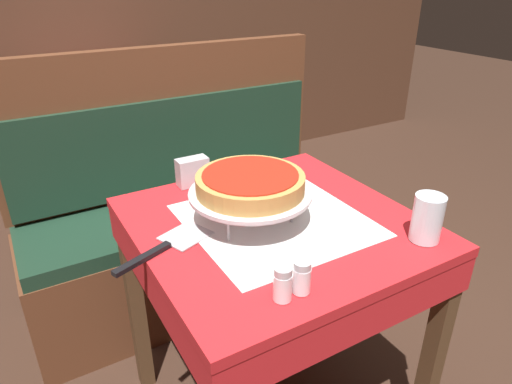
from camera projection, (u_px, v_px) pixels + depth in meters
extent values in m
cube|color=red|center=(275.00, 225.00, 1.28)|extent=(0.75, 0.75, 0.03)
cube|color=white|center=(275.00, 220.00, 1.27)|extent=(0.47, 0.47, 0.00)
cube|color=red|center=(275.00, 245.00, 1.31)|extent=(0.75, 0.75, 0.10)
cube|color=#4C331E|center=(432.00, 359.00, 1.34)|extent=(0.05, 0.05, 0.74)
cube|color=#4C331E|center=(136.00, 304.00, 1.56)|extent=(0.05, 0.05, 0.74)
cube|color=#4C331E|center=(299.00, 249.00, 1.87)|extent=(0.05, 0.05, 0.74)
cube|color=red|center=(100.00, 97.00, 2.54)|extent=(0.72, 0.72, 0.03)
cube|color=white|center=(99.00, 95.00, 2.53)|extent=(0.45, 0.45, 0.00)
cube|color=red|center=(102.00, 111.00, 2.57)|extent=(0.72, 0.72, 0.12)
cube|color=#4C331E|center=(61.00, 195.00, 2.31)|extent=(0.05, 0.05, 0.74)
cube|color=#4C331E|center=(182.00, 169.00, 2.60)|extent=(0.05, 0.05, 0.74)
cube|color=#4C331E|center=(43.00, 154.00, 2.81)|extent=(0.05, 0.05, 0.74)
cube|color=#4C331E|center=(146.00, 136.00, 3.11)|extent=(0.05, 0.05, 0.74)
cube|color=brown|center=(193.00, 257.00, 2.08)|extent=(1.40, 0.45, 0.44)
cube|color=#193323|center=(189.00, 210.00, 1.97)|extent=(1.37, 0.44, 0.06)
cube|color=brown|center=(167.00, 121.00, 1.97)|extent=(1.40, 0.06, 0.63)
cube|color=#193323|center=(172.00, 145.00, 1.98)|extent=(1.34, 0.02, 0.40)
cube|color=#4C2D1E|center=(82.00, 4.00, 2.82)|extent=(6.00, 0.04, 2.40)
cylinder|color=#ADADB2|center=(231.00, 193.00, 1.33)|extent=(0.01, 0.01, 0.08)
cylinder|color=#ADADB2|center=(228.00, 228.00, 1.16)|extent=(0.01, 0.01, 0.08)
cylinder|color=#ADADB2|center=(292.00, 209.00, 1.25)|extent=(0.01, 0.01, 0.08)
cylinder|color=#ADADB2|center=(250.00, 197.00, 1.23)|extent=(0.22, 0.22, 0.01)
cylinder|color=silver|center=(250.00, 195.00, 1.23)|extent=(0.32, 0.32, 0.01)
cylinder|color=silver|center=(250.00, 193.00, 1.22)|extent=(0.33, 0.33, 0.01)
cylinder|color=#C68E47|center=(250.00, 183.00, 1.21)|extent=(0.29, 0.29, 0.05)
cylinder|color=#A82314|center=(250.00, 175.00, 1.20)|extent=(0.26, 0.26, 0.01)
cube|color=#BCBCC1|center=(186.00, 236.00, 1.19)|extent=(0.14, 0.13, 0.00)
cube|color=black|center=(143.00, 258.00, 1.09)|extent=(0.16, 0.08, 0.01)
cylinder|color=silver|center=(427.00, 218.00, 1.15)|extent=(0.08, 0.08, 0.12)
cylinder|color=silver|center=(283.00, 287.00, 0.96)|extent=(0.04, 0.04, 0.06)
cylinder|color=#B7B7BC|center=(283.00, 271.00, 0.94)|extent=(0.04, 0.04, 0.02)
cylinder|color=silver|center=(302.00, 280.00, 0.98)|extent=(0.04, 0.04, 0.06)
cylinder|color=#B7B7BC|center=(302.00, 265.00, 0.96)|extent=(0.04, 0.04, 0.02)
cube|color=#B2B2B7|center=(193.00, 172.00, 1.46)|extent=(0.10, 0.05, 0.09)
cube|color=black|center=(108.00, 91.00, 2.54)|extent=(0.15, 0.15, 0.03)
cylinder|color=black|center=(106.00, 76.00, 2.50)|extent=(0.01, 0.01, 0.13)
cylinder|color=red|center=(104.00, 77.00, 2.54)|extent=(0.04, 0.04, 0.10)
cylinder|color=#99194C|center=(99.00, 81.00, 2.47)|extent=(0.04, 0.04, 0.10)
cylinder|color=gold|center=(115.00, 79.00, 2.51)|extent=(0.04, 0.04, 0.10)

